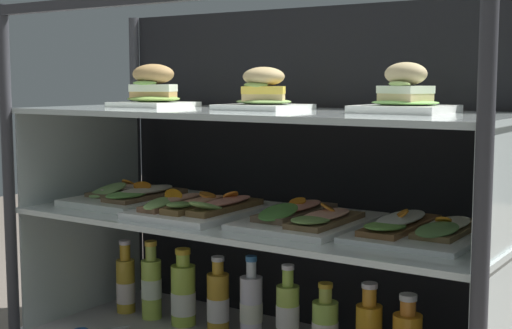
{
  "coord_description": "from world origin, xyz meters",
  "views": [
    {
      "loc": [
        1.04,
        -1.55,
        0.75
      ],
      "look_at": [
        0.0,
        0.0,
        0.54
      ],
      "focal_mm": 51.2,
      "sensor_mm": 36.0,
      "label": 1
    }
  ],
  "objects_px": {
    "juice_bottle_back_right": "(126,285)",
    "juice_bottle_back_left": "(151,286)",
    "plated_roll_sandwich_mid_left": "(153,91)",
    "open_sandwich_tray_far_right": "(133,195)",
    "juice_bottle_front_fourth": "(251,307)",
    "juice_bottle_front_left_end": "(325,328)",
    "plated_roll_sandwich_center": "(264,94)",
    "open_sandwich_tray_near_right_corner": "(201,207)",
    "plated_roll_sandwich_mid_right": "(405,96)",
    "open_sandwich_tray_center": "(307,218)",
    "juice_bottle_tucked_behind": "(183,295)",
    "open_sandwich_tray_left_of_center": "(420,228)",
    "juice_bottle_front_second": "(288,315)",
    "juice_bottle_front_right_end": "(218,302)"
  },
  "relations": [
    {
      "from": "open_sandwich_tray_left_of_center",
      "to": "juice_bottle_front_left_end",
      "type": "bearing_deg",
      "value": 170.53
    },
    {
      "from": "open_sandwich_tray_far_right",
      "to": "juice_bottle_front_second",
      "type": "xyz_separation_m",
      "value": [
        0.5,
        0.05,
        -0.28
      ]
    },
    {
      "from": "open_sandwich_tray_left_of_center",
      "to": "plated_roll_sandwich_mid_left",
      "type": "bearing_deg",
      "value": 178.85
    },
    {
      "from": "plated_roll_sandwich_center",
      "to": "juice_bottle_tucked_behind",
      "type": "height_order",
      "value": "plated_roll_sandwich_center"
    },
    {
      "from": "open_sandwich_tray_center",
      "to": "open_sandwich_tray_near_right_corner",
      "type": "bearing_deg",
      "value": -173.57
    },
    {
      "from": "plated_roll_sandwich_center",
      "to": "juice_bottle_front_left_end",
      "type": "relative_size",
      "value": 1.03
    },
    {
      "from": "juice_bottle_front_second",
      "to": "juice_bottle_tucked_behind",
      "type": "bearing_deg",
      "value": -179.9
    },
    {
      "from": "plated_roll_sandwich_mid_right",
      "to": "juice_bottle_front_right_end",
      "type": "bearing_deg",
      "value": 178.07
    },
    {
      "from": "juice_bottle_front_second",
      "to": "open_sandwich_tray_near_right_corner",
      "type": "bearing_deg",
      "value": -153.42
    },
    {
      "from": "open_sandwich_tray_far_right",
      "to": "open_sandwich_tray_near_right_corner",
      "type": "relative_size",
      "value": 1.0
    },
    {
      "from": "open_sandwich_tray_far_right",
      "to": "juice_bottle_back_left",
      "type": "bearing_deg",
      "value": 54.93
    },
    {
      "from": "plated_roll_sandwich_mid_right",
      "to": "juice_bottle_front_second",
      "type": "xyz_separation_m",
      "value": [
        -0.32,
        -0.0,
        -0.58
      ]
    },
    {
      "from": "open_sandwich_tray_center",
      "to": "juice_bottle_front_fourth",
      "type": "bearing_deg",
      "value": 159.76
    },
    {
      "from": "open_sandwich_tray_center",
      "to": "open_sandwich_tray_left_of_center",
      "type": "relative_size",
      "value": 1.0
    },
    {
      "from": "plated_roll_sandwich_mid_left",
      "to": "open_sandwich_tray_left_of_center",
      "type": "distance_m",
      "value": 0.88
    },
    {
      "from": "plated_roll_sandwich_mid_left",
      "to": "juice_bottle_front_fourth",
      "type": "relative_size",
      "value": 0.84
    },
    {
      "from": "juice_bottle_front_left_end",
      "to": "juice_bottle_tucked_behind",
      "type": "bearing_deg",
      "value": -178.58
    },
    {
      "from": "plated_roll_sandwich_center",
      "to": "open_sandwich_tray_left_of_center",
      "type": "distance_m",
      "value": 0.53
    },
    {
      "from": "plated_roll_sandwich_mid_left",
      "to": "juice_bottle_front_left_end",
      "type": "distance_m",
      "value": 0.82
    },
    {
      "from": "plated_roll_sandwich_mid_right",
      "to": "juice_bottle_front_fourth",
      "type": "xyz_separation_m",
      "value": [
        -0.44,
        0.01,
        -0.59
      ]
    },
    {
      "from": "plated_roll_sandwich_mid_left",
      "to": "juice_bottle_tucked_behind",
      "type": "xyz_separation_m",
      "value": [
        0.09,
        0.02,
        -0.59
      ]
    },
    {
      "from": "open_sandwich_tray_left_of_center",
      "to": "juice_bottle_front_fourth",
      "type": "height_order",
      "value": "open_sandwich_tray_left_of_center"
    },
    {
      "from": "open_sandwich_tray_near_right_corner",
      "to": "plated_roll_sandwich_mid_right",
      "type": "bearing_deg",
      "value": 11.33
    },
    {
      "from": "plated_roll_sandwich_center",
      "to": "plated_roll_sandwich_mid_right",
      "type": "distance_m",
      "value": 0.38
    },
    {
      "from": "juice_bottle_tucked_behind",
      "to": "juice_bottle_front_fourth",
      "type": "xyz_separation_m",
      "value": [
        0.23,
        0.01,
        0.0
      ]
    },
    {
      "from": "open_sandwich_tray_far_right",
      "to": "juice_bottle_front_second",
      "type": "height_order",
      "value": "open_sandwich_tray_far_right"
    },
    {
      "from": "plated_roll_sandwich_mid_right",
      "to": "open_sandwich_tray_left_of_center",
      "type": "height_order",
      "value": "plated_roll_sandwich_mid_right"
    },
    {
      "from": "plated_roll_sandwich_mid_left",
      "to": "juice_bottle_front_second",
      "type": "bearing_deg",
      "value": 2.21
    },
    {
      "from": "open_sandwich_tray_left_of_center",
      "to": "juice_bottle_tucked_behind",
      "type": "distance_m",
      "value": 0.79
    },
    {
      "from": "plated_roll_sandwich_mid_right",
      "to": "juice_bottle_back_right",
      "type": "xyz_separation_m",
      "value": [
        -0.9,
        -0.01,
        -0.59
      ]
    },
    {
      "from": "plated_roll_sandwich_center",
      "to": "juice_bottle_back_left",
      "type": "bearing_deg",
      "value": 177.77
    },
    {
      "from": "juice_bottle_front_second",
      "to": "plated_roll_sandwich_center",
      "type": "bearing_deg",
      "value": -158.38
    },
    {
      "from": "plated_roll_sandwich_mid_right",
      "to": "juice_bottle_tucked_behind",
      "type": "xyz_separation_m",
      "value": [
        -0.67,
        -0.0,
        -0.59
      ]
    },
    {
      "from": "juice_bottle_tucked_behind",
      "to": "juice_bottle_front_fourth",
      "type": "height_order",
      "value": "juice_bottle_front_fourth"
    },
    {
      "from": "open_sandwich_tray_far_right",
      "to": "open_sandwich_tray_left_of_center",
      "type": "xyz_separation_m",
      "value": [
        0.88,
        0.01,
        -0.0
      ]
    },
    {
      "from": "plated_roll_sandwich_mid_left",
      "to": "open_sandwich_tray_far_right",
      "type": "xyz_separation_m",
      "value": [
        -0.06,
        -0.03,
        -0.31
      ]
    },
    {
      "from": "open_sandwich_tray_far_right",
      "to": "open_sandwich_tray_center",
      "type": "xyz_separation_m",
      "value": [
        0.6,
        -0.02,
        -0.0
      ]
    },
    {
      "from": "plated_roll_sandwich_center",
      "to": "juice_bottle_tucked_behind",
      "type": "distance_m",
      "value": 0.66
    },
    {
      "from": "juice_bottle_back_right",
      "to": "juice_bottle_front_fourth",
      "type": "bearing_deg",
      "value": 2.21
    },
    {
      "from": "plated_roll_sandwich_mid_left",
      "to": "juice_bottle_front_fourth",
      "type": "height_order",
      "value": "plated_roll_sandwich_mid_left"
    },
    {
      "from": "open_sandwich_tray_near_right_corner",
      "to": "open_sandwich_tray_far_right",
      "type": "bearing_deg",
      "value": 169.21
    },
    {
      "from": "juice_bottle_front_fourth",
      "to": "juice_bottle_front_left_end",
      "type": "bearing_deg",
      "value": -0.14
    },
    {
      "from": "open_sandwich_tray_center",
      "to": "juice_bottle_front_left_end",
      "type": "bearing_deg",
      "value": 82.62
    },
    {
      "from": "juice_bottle_back_right",
      "to": "juice_bottle_back_left",
      "type": "height_order",
      "value": "juice_bottle_back_left"
    },
    {
      "from": "open_sandwich_tray_far_right",
      "to": "juice_bottle_front_left_end",
      "type": "xyz_separation_m",
      "value": [
        0.61,
        0.06,
        -0.3
      ]
    },
    {
      "from": "juice_bottle_front_second",
      "to": "open_sandwich_tray_left_of_center",
      "type": "bearing_deg",
      "value": -5.15
    },
    {
      "from": "plated_roll_sandwich_mid_left",
      "to": "juice_bottle_back_left",
      "type": "distance_m",
      "value": 0.59
    },
    {
      "from": "plated_roll_sandwich_mid_left",
      "to": "juice_bottle_front_fourth",
      "type": "bearing_deg",
      "value": 5.09
    },
    {
      "from": "plated_roll_sandwich_mid_left",
      "to": "plated_roll_sandwich_center",
      "type": "height_order",
      "value": "plated_roll_sandwich_mid_left"
    },
    {
      "from": "open_sandwich_tray_far_right",
      "to": "juice_bottle_front_fourth",
      "type": "height_order",
      "value": "open_sandwich_tray_far_right"
    }
  ]
}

